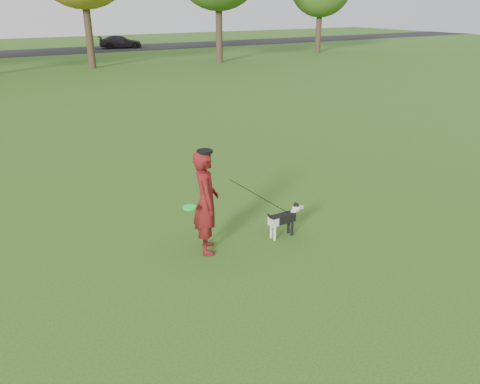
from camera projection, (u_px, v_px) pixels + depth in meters
ground at (246, 239)px, 8.82m from camera, size 120.00×120.00×0.00m
road at (6, 54)px, 40.65m from camera, size 120.00×7.00×0.02m
man at (206, 202)px, 8.09m from camera, size 0.65×0.79×1.87m
dog at (285, 217)px, 8.81m from camera, size 0.84×0.17×0.64m
car_right at (120, 42)px, 45.26m from camera, size 4.26×2.34×1.17m
man_held_items at (260, 197)px, 8.47m from camera, size 2.14×0.41×1.45m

